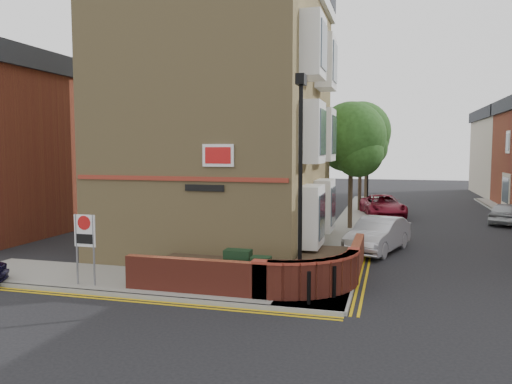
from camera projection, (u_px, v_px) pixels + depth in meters
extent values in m
plane|color=black|center=(234.00, 307.00, 13.74)|extent=(120.00, 120.00, 0.00)
cube|color=gray|center=(145.00, 282.00, 16.09)|extent=(13.00, 3.00, 0.12)
cube|color=gray|center=(353.00, 223.00, 28.59)|extent=(2.00, 32.00, 0.12)
cube|color=gray|center=(121.00, 295.00, 14.65)|extent=(13.00, 0.15, 0.12)
cube|color=gray|center=(370.00, 224.00, 28.32)|extent=(0.15, 32.00, 0.12)
cube|color=gold|center=(117.00, 299.00, 14.42)|extent=(13.00, 0.28, 0.01)
cube|color=gold|center=(375.00, 225.00, 28.26)|extent=(0.28, 32.00, 0.01)
cube|color=#A38956|center=(224.00, 119.00, 21.72)|extent=(8.00, 10.00, 11.00)
cube|color=maroon|center=(177.00, 179.00, 17.09)|extent=(7.80, 0.06, 0.15)
cube|color=white|center=(218.00, 155.00, 16.62)|extent=(1.10, 0.05, 0.75)
cube|color=black|center=(204.00, 188.00, 16.84)|extent=(1.40, 0.04, 0.22)
cylinder|color=black|center=(300.00, 192.00, 14.20)|extent=(0.12, 0.12, 6.00)
cylinder|color=black|center=(300.00, 281.00, 14.43)|extent=(0.20, 0.20, 0.80)
cube|color=black|center=(301.00, 80.00, 13.93)|extent=(0.25, 0.50, 0.30)
cube|color=black|center=(238.00, 269.00, 15.00)|extent=(0.80, 0.45, 1.20)
cube|color=black|center=(261.00, 275.00, 14.51)|extent=(0.55, 0.40, 1.10)
cylinder|color=black|center=(309.00, 288.00, 13.55)|extent=(0.11, 0.11, 0.90)
cylinder|color=black|center=(334.00, 282.00, 14.16)|extent=(0.11, 0.11, 0.90)
cylinder|color=slate|center=(77.00, 249.00, 15.50)|extent=(0.06, 0.06, 2.20)
cylinder|color=slate|center=(94.00, 250.00, 15.35)|extent=(0.06, 0.06, 2.20)
cube|color=white|center=(85.00, 231.00, 15.37)|extent=(0.72, 0.04, 1.00)
cylinder|color=red|center=(84.00, 223.00, 15.32)|extent=(0.44, 0.02, 0.44)
cube|color=beige|center=(508.00, 158.00, 46.15)|extent=(5.00, 12.00, 7.00)
cube|color=#25262C|center=(510.00, 114.00, 45.80)|extent=(5.40, 12.40, 1.00)
cylinder|color=#382B1E|center=(350.00, 185.00, 26.46)|extent=(0.24, 0.24, 4.55)
sphere|color=#204316|center=(351.00, 136.00, 26.23)|extent=(3.64, 3.64, 3.64)
sphere|color=#204316|center=(358.00, 152.00, 25.91)|extent=(2.60, 2.60, 2.60)
sphere|color=#204316|center=(346.00, 145.00, 26.74)|extent=(2.86, 2.86, 2.86)
cylinder|color=#382B1E|center=(360.00, 173.00, 34.13)|extent=(0.24, 0.24, 5.04)
sphere|color=#204316|center=(361.00, 131.00, 33.88)|extent=(4.03, 4.03, 4.03)
sphere|color=#204316|center=(366.00, 145.00, 33.56)|extent=(2.88, 2.88, 2.88)
sphere|color=#204316|center=(356.00, 139.00, 34.38)|extent=(3.17, 3.17, 3.17)
cylinder|color=#382B1E|center=(366.00, 171.00, 41.83)|extent=(0.24, 0.24, 4.76)
sphere|color=#204316|center=(366.00, 138.00, 41.59)|extent=(3.81, 3.81, 3.81)
sphere|color=#204316|center=(371.00, 149.00, 41.27)|extent=(2.72, 2.72, 2.72)
sphere|color=#204316|center=(363.00, 144.00, 42.10)|extent=(2.99, 2.99, 2.99)
cylinder|color=black|center=(368.00, 184.00, 36.99)|extent=(0.10, 0.10, 3.20)
imported|color=black|center=(368.00, 156.00, 36.80)|extent=(0.20, 0.16, 1.00)
imported|color=silver|center=(378.00, 235.00, 20.99)|extent=(2.81, 4.66, 1.45)
imported|color=maroon|center=(383.00, 206.00, 31.90)|extent=(3.33, 5.38, 1.39)
imported|color=#A1A5A9|center=(506.00, 213.00, 28.67)|extent=(2.66, 4.02, 1.27)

